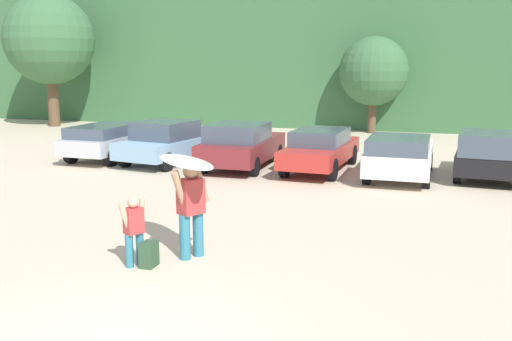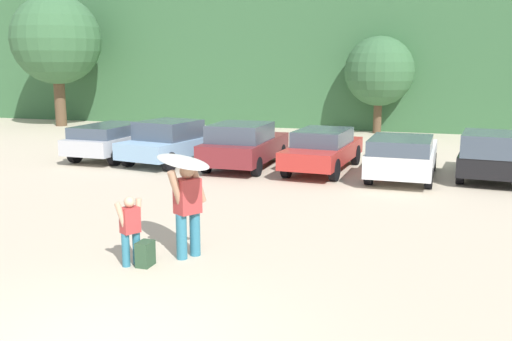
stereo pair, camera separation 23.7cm
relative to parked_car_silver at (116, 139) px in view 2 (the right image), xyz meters
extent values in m
cube|color=#38663D|center=(7.70, 17.63, 2.99)|extent=(108.00, 12.00, 7.47)
cylinder|color=brown|center=(-8.95, 8.82, 0.61)|extent=(0.61, 0.61, 2.70)
sphere|color=#38663D|center=(-8.95, 8.82, 4.05)|extent=(4.93, 4.93, 4.93)
cylinder|color=brown|center=(8.52, 10.85, 0.08)|extent=(0.41, 0.41, 1.65)
sphere|color=#38663D|center=(8.52, 10.85, 2.38)|extent=(3.47, 3.47, 3.47)
cube|color=silver|center=(0.00, 0.16, -0.11)|extent=(1.98, 4.75, 0.56)
cube|color=#3F4C5B|center=(-0.01, -0.44, 0.37)|extent=(1.78, 2.86, 0.40)
cylinder|color=black|center=(-0.78, 1.73, -0.39)|extent=(0.24, 0.72, 0.72)
cylinder|color=black|center=(0.88, 1.69, -0.39)|extent=(0.24, 0.72, 0.72)
cylinder|color=black|center=(-0.87, -1.36, -0.39)|extent=(0.24, 0.72, 0.72)
cylinder|color=black|center=(0.79, -1.41, -0.39)|extent=(0.24, 0.72, 0.72)
cube|color=#84ADD1|center=(2.45, -0.33, -0.14)|extent=(2.61, 4.26, 0.58)
cube|color=#3F4C5B|center=(2.42, -0.45, 0.47)|extent=(2.10, 2.25, 0.64)
cylinder|color=black|center=(1.83, 1.12, -0.43)|extent=(0.33, 0.67, 0.64)
cylinder|color=black|center=(3.53, 0.81, -0.43)|extent=(0.33, 0.67, 0.64)
cylinder|color=black|center=(1.36, -1.46, -0.43)|extent=(0.33, 0.67, 0.64)
cylinder|color=black|center=(3.06, -1.77, -0.43)|extent=(0.33, 0.67, 0.64)
cube|color=maroon|center=(5.24, -0.24, -0.10)|extent=(1.93, 4.44, 0.67)
cube|color=#3F4C5B|center=(5.24, -0.77, 0.52)|extent=(1.77, 2.20, 0.58)
cylinder|color=black|center=(4.37, 1.22, -0.43)|extent=(0.22, 0.63, 0.63)
cylinder|color=black|center=(6.10, 1.22, -0.43)|extent=(0.22, 0.63, 0.63)
cylinder|color=black|center=(4.38, -1.71, -0.43)|extent=(0.22, 0.63, 0.63)
cylinder|color=black|center=(6.10, -1.70, -0.43)|extent=(0.22, 0.63, 0.63)
cube|color=#B72D28|center=(7.93, -0.11, -0.12)|extent=(1.99, 4.80, 0.55)
cube|color=#3F4C5B|center=(7.93, -0.21, 0.40)|extent=(1.71, 2.43, 0.50)
cylinder|color=black|center=(7.26, 1.49, -0.40)|extent=(0.26, 0.70, 0.69)
cylinder|color=black|center=(8.79, 1.39, -0.40)|extent=(0.26, 0.70, 0.69)
cylinder|color=black|center=(7.07, -1.61, -0.40)|extent=(0.26, 0.70, 0.69)
cylinder|color=black|center=(8.60, -1.71, -0.40)|extent=(0.26, 0.70, 0.69)
cube|color=white|center=(10.54, -0.45, -0.11)|extent=(1.97, 4.53, 0.66)
cube|color=#3F4C5B|center=(10.52, -1.49, 0.43)|extent=(1.78, 2.45, 0.42)
cylinder|color=black|center=(9.72, 1.05, -0.44)|extent=(0.23, 0.61, 0.61)
cylinder|color=black|center=(11.42, 1.02, -0.44)|extent=(0.23, 0.61, 0.61)
cylinder|color=black|center=(9.66, -1.92, -0.44)|extent=(0.23, 0.61, 0.61)
cylinder|color=black|center=(11.37, -1.95, -0.44)|extent=(0.23, 0.61, 0.61)
cube|color=black|center=(13.24, 0.28, -0.15)|extent=(2.29, 4.22, 0.58)
cube|color=#3F4C5B|center=(13.15, -0.68, 0.46)|extent=(1.97, 2.34, 0.65)
cylinder|color=black|center=(12.48, 1.69, -0.44)|extent=(0.27, 0.62, 0.61)
cylinder|color=black|center=(12.25, -0.99, -0.44)|extent=(0.27, 0.62, 0.61)
cylinder|color=teal|center=(7.19, -9.57, -0.32)|extent=(0.20, 0.20, 0.85)
cylinder|color=teal|center=(7.34, -9.31, -0.32)|extent=(0.20, 0.20, 0.85)
cube|color=#B23838|center=(7.27, -9.44, 0.43)|extent=(0.50, 0.54, 0.65)
sphere|color=tan|center=(7.27, -9.44, 0.89)|extent=(0.27, 0.27, 0.27)
cylinder|color=tan|center=(7.15, -9.65, 0.60)|extent=(0.30, 0.37, 0.70)
cylinder|color=tan|center=(7.39, -9.24, 0.60)|extent=(0.30, 0.38, 0.70)
cylinder|color=teal|center=(6.42, -10.24, -0.44)|extent=(0.14, 0.14, 0.60)
cylinder|color=teal|center=(6.53, -10.06, -0.44)|extent=(0.14, 0.14, 0.60)
cube|color=#B23838|center=(6.47, -10.15, 0.09)|extent=(0.36, 0.38, 0.46)
sphere|color=#D8AD8C|center=(6.47, -10.15, 0.42)|extent=(0.19, 0.19, 0.19)
cylinder|color=#D8AD8C|center=(6.39, -10.30, 0.21)|extent=(0.21, 0.26, 0.50)
cylinder|color=#D8AD8C|center=(6.56, -10.00, 0.21)|extent=(0.16, 0.17, 0.50)
ellipsoid|color=white|center=(7.16, -9.43, 1.06)|extent=(1.85, 1.69, 0.13)
cube|color=#2D4C33|center=(6.73, -10.11, -0.52)|extent=(0.24, 0.34, 0.45)
camera|label=1|loc=(11.39, -18.89, 2.85)|focal=40.40mm
camera|label=2|loc=(11.62, -18.82, 2.85)|focal=40.40mm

